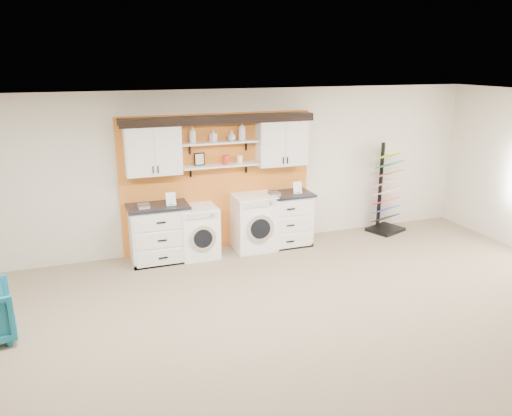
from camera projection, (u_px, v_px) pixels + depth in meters
name	position (u px, v px, depth m)	size (l,w,h in m)	color
floor	(316.00, 366.00, 5.55)	(10.00, 10.00, 0.00)	gray
ceiling	(327.00, 111.00, 4.75)	(10.00, 10.00, 0.00)	white
wall_back	(217.00, 171.00, 8.76)	(10.00, 10.00, 0.00)	beige
accent_panel	(218.00, 182.00, 8.78)	(3.40, 0.07, 2.40)	orange
upper_cabinet_left	(153.00, 149.00, 8.07)	(0.90, 0.35, 0.84)	white
upper_cabinet_right	(282.00, 142.00, 8.80)	(0.90, 0.35, 0.84)	white
shelf_lower	(220.00, 166.00, 8.54)	(1.32, 0.28, 0.03)	white
shelf_upper	(220.00, 142.00, 8.42)	(1.32, 0.28, 0.03)	white
crown_molding	(219.00, 119.00, 8.32)	(3.30, 0.41, 0.13)	black
picture_frame	(199.00, 159.00, 8.43)	(0.18, 0.02, 0.22)	black
canister_red	(226.00, 160.00, 8.54)	(0.11, 0.11, 0.16)	red
canister_cream	(240.00, 159.00, 8.63)	(0.10, 0.10, 0.14)	silver
base_cabinet_left	(159.00, 233.00, 8.33)	(1.00, 0.66, 0.98)	white
base_cabinet_right	(284.00, 219.00, 9.06)	(1.00, 0.66, 0.98)	white
washer	(198.00, 231.00, 8.55)	(0.63, 0.71, 0.89)	white
dryer	(254.00, 222.00, 8.87)	(0.71, 0.71, 0.99)	white
sample_rack	(386.00, 204.00, 9.78)	(0.78, 0.72, 1.74)	black
soap_bottle_a	(193.00, 134.00, 8.23)	(0.11, 0.11, 0.29)	silver
soap_bottle_b	(213.00, 136.00, 8.35)	(0.09, 0.10, 0.21)	silver
soap_bottle_c	(232.00, 136.00, 8.46)	(0.13, 0.13, 0.17)	silver
soap_bottle_d	(242.00, 131.00, 8.50)	(0.12, 0.13, 0.32)	silver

